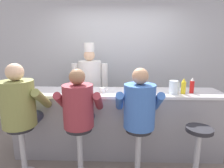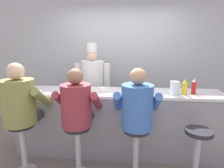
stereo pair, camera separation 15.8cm
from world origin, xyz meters
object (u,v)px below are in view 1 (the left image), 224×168
mustard_bottle_yellow (184,87)px  diner_seated_maroon (79,109)px  ketchup_bottle_red (192,86)px  cook_in_whites_near (90,84)px  coffee_mug_white (103,90)px  hot_sauce_bottle_orange (130,88)px  diner_seated_blue (139,109)px  water_pitcher_clear (174,87)px  cereal_bowl (76,92)px  empty_stool_round (198,145)px  diner_seated_olive (20,106)px  breakfast_plate (31,93)px

mustard_bottle_yellow → diner_seated_maroon: bearing=-162.1°
ketchup_bottle_red → cook_in_whites_near: size_ratio=0.13×
coffee_mug_white → diner_seated_maroon: size_ratio=0.09×
hot_sauce_bottle_orange → cook_in_whites_near: size_ratio=0.08×
hot_sauce_bottle_orange → diner_seated_blue: 0.54m
hot_sauce_bottle_orange → diner_seated_maroon: (-0.65, -0.52, -0.16)m
ketchup_bottle_red → water_pitcher_clear: size_ratio=1.19×
water_pitcher_clear → cereal_bowl: bearing=-179.3°
ketchup_bottle_red → empty_stool_round: ketchup_bottle_red is taller
diner_seated_olive → empty_stool_round: bearing=-0.9°
ketchup_bottle_red → coffee_mug_white: bearing=-179.4°
mustard_bottle_yellow → water_pitcher_clear: size_ratio=1.18×
breakfast_plate → cook_in_whites_near: size_ratio=0.16×
diner_seated_maroon → cook_in_whites_near: cook_in_whites_near is taller
diner_seated_maroon → diner_seated_blue: size_ratio=0.99×
water_pitcher_clear → diner_seated_olive: (-2.03, -0.45, -0.16)m
ketchup_bottle_red → mustard_bottle_yellow: ketchup_bottle_red is taller
coffee_mug_white → diner_seated_olive: 1.13m
ketchup_bottle_red → cereal_bowl: size_ratio=1.51×
breakfast_plate → diner_seated_maroon: size_ratio=0.19×
hot_sauce_bottle_orange → diner_seated_blue: bearing=-80.1°
cereal_bowl → diner_seated_blue: bearing=-26.4°
diner_seated_maroon → hot_sauce_bottle_orange: bearing=38.2°
water_pitcher_clear → empty_stool_round: 0.82m
diner_seated_olive → cook_in_whites_near: size_ratio=0.85×
empty_stool_round → breakfast_plate: bearing=169.3°
breakfast_plate → cook_in_whites_near: bearing=50.5°
mustard_bottle_yellow → water_pitcher_clear: 0.14m
coffee_mug_white → diner_seated_blue: diner_seated_blue is taller
water_pitcher_clear → cereal_bowl: (-1.41, -0.02, -0.07)m
water_pitcher_clear → breakfast_plate: (-2.07, -0.05, -0.08)m
ketchup_bottle_red → breakfast_plate: size_ratio=0.83×
cereal_bowl → diner_seated_olive: size_ratio=0.10×
diner_seated_olive → cereal_bowl: bearing=34.8°
water_pitcher_clear → diner_seated_blue: size_ratio=0.13×
ketchup_bottle_red → water_pitcher_clear: ketchup_bottle_red is taller
cereal_bowl → cook_in_whites_near: cook_in_whites_near is taller
cereal_bowl → diner_seated_maroon: diner_seated_maroon is taller
cook_in_whites_near → cereal_bowl: bearing=-95.1°
water_pitcher_clear → coffee_mug_white: bearing=177.1°
mustard_bottle_yellow → breakfast_plate: mustard_bottle_yellow is taller
ketchup_bottle_red → breakfast_plate: 2.36m
hot_sauce_bottle_orange → diner_seated_maroon: diner_seated_maroon is taller
breakfast_plate → empty_stool_round: bearing=-10.7°
diner_seated_blue → empty_stool_round: 0.87m
hot_sauce_bottle_orange → cereal_bowl: 0.79m
empty_stool_round → cereal_bowl: bearing=163.9°
diner_seated_blue → cereal_bowl: bearing=153.6°
cereal_bowl → diner_seated_maroon: (0.13, -0.43, -0.11)m
cereal_bowl → empty_stool_round: (1.61, -0.46, -0.56)m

